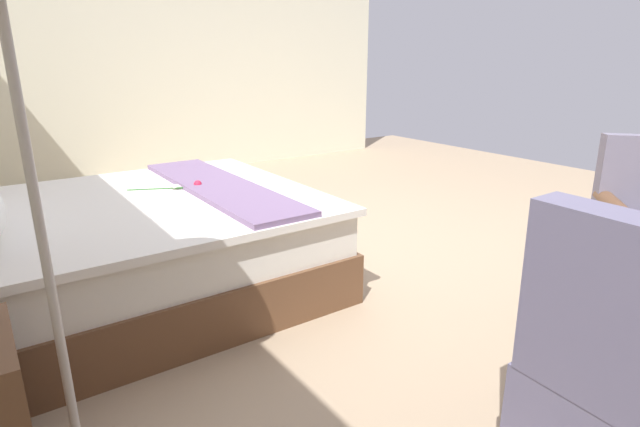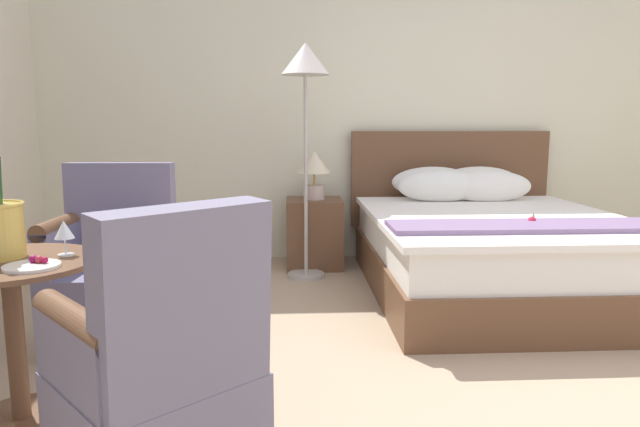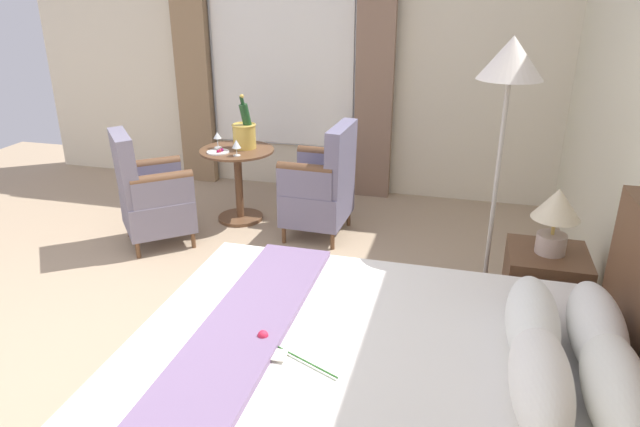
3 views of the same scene
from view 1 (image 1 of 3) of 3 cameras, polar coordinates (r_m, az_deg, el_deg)
name	(u,v)px [view 1 (image 1 of 3)]	position (r m, az deg, el deg)	size (l,w,h in m)	color
ground_plane	(362,252)	(3.59, 4.81, -4.42)	(8.08, 8.08, 0.00)	tan
wall_far_side	(181,54)	(6.29, -15.62, 17.10)	(0.12, 5.55, 2.73)	beige
bed	(107,248)	(2.99, -23.21, -3.61)	(1.72, 2.19, 1.11)	brown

